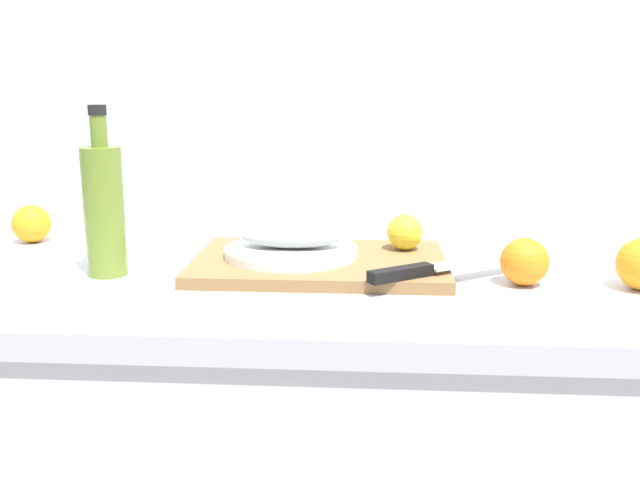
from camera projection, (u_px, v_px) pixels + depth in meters
name	position (u px, v px, depth m)	size (l,w,h in m)	color
back_wall	(281.00, 61.00, 1.40)	(3.20, 0.05, 2.50)	silver
cutting_board	(320.00, 263.00, 1.19)	(0.42, 0.28, 0.02)	olive
white_plate	(291.00, 252.00, 1.20)	(0.23, 0.23, 0.01)	white
fish_fillet	(291.00, 237.00, 1.19)	(0.17, 0.07, 0.04)	#999E99
chef_knife	(429.00, 269.00, 1.08)	(0.26, 0.18, 0.02)	silver
lemon_0	(405.00, 232.00, 1.24)	(0.06, 0.06, 0.06)	yellow
olive_oil_bottle	(104.00, 208.00, 1.13)	(0.06, 0.06, 0.28)	olive
orange_1	(31.00, 224.00, 1.38)	(0.07, 0.07, 0.07)	orange
orange_2	(524.00, 262.00, 1.09)	(0.08, 0.08, 0.08)	orange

